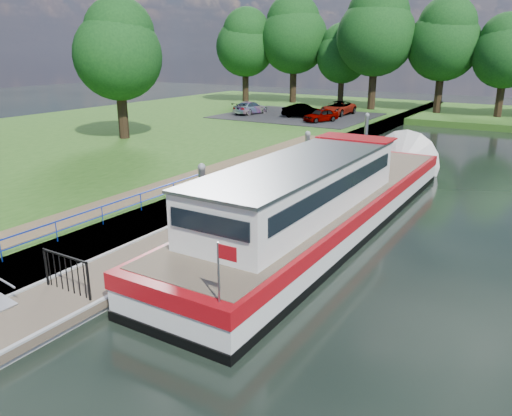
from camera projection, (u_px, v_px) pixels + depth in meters
The scene contains 15 objects.
riverbank at pixel (49, 152), 33.56m from camera, with size 32.00×90.00×0.78m, color #275117.
bank_edge at pixel (241, 183), 25.84m from camera, with size 1.10×90.00×0.78m, color #473D2D.
footpath at pixel (113, 204), 20.96m from camera, with size 1.60×40.00×0.05m, color brown.
carpark at pixel (298, 116), 48.59m from camera, with size 14.00×12.00×0.06m, color black.
blue_fence at pixel (29, 236), 15.92m from camera, with size 0.04×18.04×0.72m.
pontoon at pixel (263, 204), 23.01m from camera, with size 2.50×30.00×0.56m.
mooring_piles at pixel (263, 181), 22.67m from camera, with size 0.30×27.30×3.55m.
gate_panel at pixel (66, 268), 13.95m from camera, with size 1.85×0.05×1.15m.
barge at pixel (333, 199), 20.59m from camera, with size 4.36×21.15×4.78m.
horizon_trees at pixel (431, 39), 50.39m from camera, with size 54.38×10.03×12.87m.
bank_tree_a at pixel (118, 49), 34.66m from camera, with size 6.12×6.12×9.72m.
car_a at pixel (321, 115), 44.19m from camera, with size 1.34×3.34×1.14m, color #999999.
car_b at pixel (303, 111), 46.71m from camera, with size 1.33×3.81×1.25m, color #999999.
car_c at pixel (250, 108), 49.51m from camera, with size 1.70×4.17×1.21m, color #999999.
car_d at pixel (338, 108), 48.58m from camera, with size 2.17×4.70×1.31m, color #999999.
Camera 1 is at (11.24, -5.89, 7.00)m, focal length 35.00 mm.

